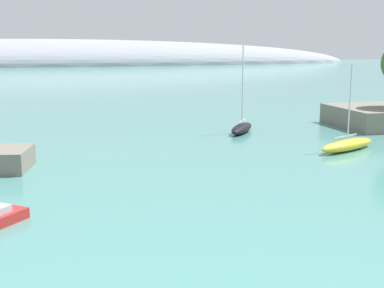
# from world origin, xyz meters

# --- Properties ---
(distant_ridge) EXTENTS (346.55, 63.82, 25.11)m
(distant_ridge) POSITION_xyz_m (-24.44, 256.24, 0.00)
(distant_ridge) COLOR #999EA8
(distant_ridge) RESTS_ON ground
(sailboat_yellow_near_shore) EXTENTS (7.76, 4.84, 8.22)m
(sailboat_yellow_near_shore) POSITION_xyz_m (17.08, 29.58, 0.59)
(sailboat_yellow_near_shore) COLOR yellow
(sailboat_yellow_near_shore) RESTS_ON water
(sailboat_black_mid_mooring) EXTENTS (5.12, 6.41, 10.00)m
(sailboat_black_mid_mooring) POSITION_xyz_m (10.84, 41.81, 0.58)
(sailboat_black_mid_mooring) COLOR black
(sailboat_black_mid_mooring) RESTS_ON water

